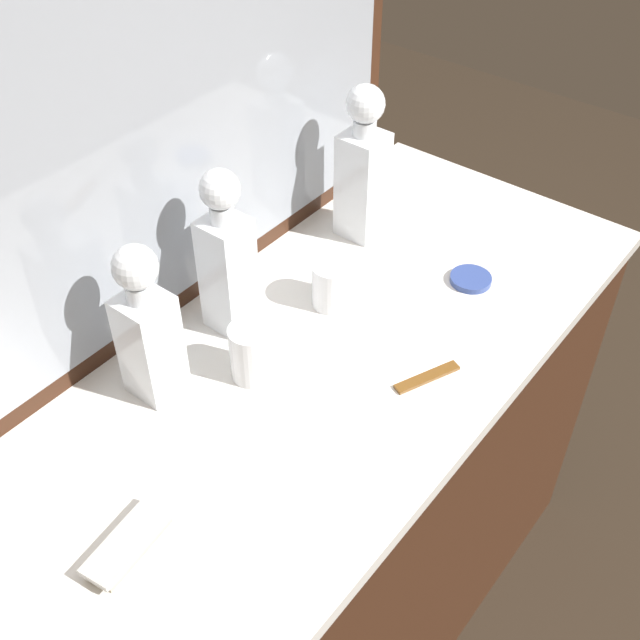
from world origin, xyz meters
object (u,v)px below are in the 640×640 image
at_px(crystal_decanter_left, 148,336).
at_px(crystal_tumbler_front, 333,286).
at_px(crystal_decanter_right, 227,266).
at_px(crystal_decanter_far_left, 363,177).
at_px(silver_brush_rear, 129,543).
at_px(tortoiseshell_comb, 427,377).
at_px(porcelain_dish, 471,279).
at_px(crystal_tumbler_rear, 252,354).

xyz_separation_m(crystal_decanter_left, crystal_tumbler_front, (0.35, -0.10, -0.07)).
bearing_deg(crystal_decanter_right, crystal_tumbler_front, -35.53).
distance_m(crystal_decanter_left, crystal_decanter_far_left, 0.56).
bearing_deg(silver_brush_rear, crystal_tumbler_front, 9.48).
xyz_separation_m(crystal_decanter_left, tortoiseshell_comb, (0.29, -0.34, -0.11)).
bearing_deg(crystal_decanter_left, silver_brush_rear, -140.45).
xyz_separation_m(crystal_decanter_right, silver_brush_rear, (-0.43, -0.21, -0.11)).
bearing_deg(crystal_tumbler_front, silver_brush_rear, -170.52).
bearing_deg(silver_brush_rear, crystal_decanter_far_left, 13.42).
bearing_deg(porcelain_dish, crystal_decanter_right, 142.58).
bearing_deg(porcelain_dish, crystal_decanter_far_left, 89.03).
bearing_deg(crystal_decanter_far_left, crystal_tumbler_front, -156.66).
height_order(crystal_decanter_far_left, porcelain_dish, crystal_decanter_far_left).
height_order(crystal_decanter_far_left, crystal_tumbler_rear, crystal_decanter_far_left).
relative_size(crystal_decanter_left, crystal_tumbler_front, 3.25).
relative_size(silver_brush_rear, tortoiseshell_comb, 1.23).
xyz_separation_m(crystal_tumbler_rear, porcelain_dish, (0.44, -0.16, -0.04)).
bearing_deg(crystal_tumbler_rear, porcelain_dish, -20.26).
bearing_deg(crystal_decanter_far_left, crystal_decanter_left, 179.67).
bearing_deg(crystal_tumbler_rear, tortoiseshell_comb, -54.02).
bearing_deg(crystal_tumbler_front, tortoiseshell_comb, -103.36).
distance_m(crystal_decanter_far_left, silver_brush_rear, 0.82).
distance_m(crystal_decanter_right, tortoiseshell_comb, 0.38).
bearing_deg(crystal_tumbler_front, crystal_decanter_left, 164.51).
bearing_deg(crystal_tumbler_rear, crystal_tumbler_front, 1.81).
bearing_deg(crystal_decanter_left, crystal_tumbler_rear, -40.98).
bearing_deg(silver_brush_rear, crystal_decanter_right, 25.75).
bearing_deg(crystal_decanter_left, tortoiseshell_comb, -49.44).
relative_size(crystal_tumbler_front, silver_brush_rear, 0.60).
relative_size(crystal_decanter_far_left, tortoiseshell_comb, 2.68).
height_order(crystal_tumbler_front, silver_brush_rear, crystal_tumbler_front).
height_order(crystal_tumbler_rear, silver_brush_rear, crystal_tumbler_rear).
height_order(crystal_tumbler_front, tortoiseshell_comb, crystal_tumbler_front).
height_order(silver_brush_rear, tortoiseshell_comb, silver_brush_rear).
height_order(crystal_decanter_right, crystal_tumbler_front, crystal_decanter_right).
xyz_separation_m(silver_brush_rear, porcelain_dish, (0.79, -0.07, -0.01)).
xyz_separation_m(crystal_decanter_right, crystal_tumbler_front, (0.15, -0.11, -0.09)).
bearing_deg(crystal_decanter_far_left, tortoiseshell_comb, -129.16).
bearing_deg(crystal_decanter_far_left, crystal_tumbler_rear, -167.27).
distance_m(crystal_decanter_left, crystal_tumbler_rear, 0.17).
relative_size(crystal_decanter_right, crystal_decanter_far_left, 0.98).
xyz_separation_m(crystal_decanter_right, crystal_tumbler_rear, (-0.07, -0.12, -0.08)).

